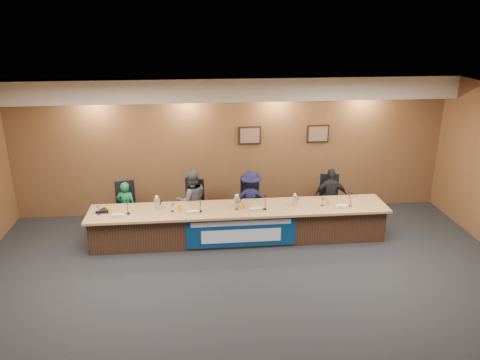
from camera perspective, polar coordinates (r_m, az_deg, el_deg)
The scene contains 39 objects.
floor at distance 7.88m, azimuth 1.68°, elevation -15.21°, with size 10.00×10.00×0.00m, color black.
ceiling at distance 6.59m, azimuth 1.95°, elevation 8.22°, with size 10.00×8.00×0.04m, color silver.
wall_back at distance 10.84m, azimuth -0.93°, elevation 4.16°, with size 10.00×0.04×3.20m, color brown.
soffit at distance 10.31m, azimuth -0.86°, elevation 11.03°, with size 10.00×0.50×0.50m, color beige.
dais_body at distance 9.78m, azimuth -0.10°, elevation -5.45°, with size 6.00×0.80×0.70m, color #3C2416.
dais_top at distance 9.58m, azimuth -0.07°, elevation -3.55°, with size 6.10×0.95×0.05m, color #A77747.
banner at distance 9.39m, azimuth 0.15°, elevation -6.36°, with size 2.20×0.02×0.65m, color navy.
banner_text_upper at distance 9.29m, azimuth 0.16°, elevation -5.29°, with size 2.00×0.01×0.10m, color silver.
banner_text_lower at distance 9.42m, azimuth 0.16°, elevation -6.83°, with size 1.60×0.01×0.28m, color silver.
wall_photo_left at distance 10.78m, azimuth 1.20°, elevation 5.46°, with size 0.52×0.04×0.42m, color black.
wall_photo_right at distance 11.08m, azimuth 9.48°, elevation 5.59°, with size 0.52×0.04×0.42m, color black.
panelist_a at distance 10.31m, azimuth -13.67°, elevation -3.27°, with size 0.42×0.28×1.16m, color #10532D.
panelist_b at distance 10.16m, azimuth -5.88°, elevation -2.48°, with size 0.67×0.52×1.37m, color #46454A.
panelist_c at distance 10.24m, azimuth 1.32°, elevation -2.40°, with size 0.84×0.48×1.30m, color black.
panelist_d at distance 10.60m, azimuth 10.99°, elevation -2.00°, with size 0.76×0.32×1.30m, color black.
office_chair_a at distance 10.44m, azimuth -13.56°, elevation -3.56°, with size 0.48×0.48×0.08m, color black.
office_chair_b at distance 10.33m, azimuth -5.84°, elevation -3.33°, with size 0.48×0.48×0.08m, color black.
office_chair_c at distance 10.40m, azimuth 1.24°, elevation -3.07°, with size 0.48×0.48×0.08m, color black.
office_chair_d at distance 10.75m, azimuth 10.78°, elevation -2.65°, with size 0.48×0.48×0.08m, color black.
nameplate_a at distance 9.41m, azimuth -14.71°, elevation -4.22°, with size 0.24×0.06×0.09m, color white.
microphone_a at distance 9.55m, azimuth -13.46°, elevation -3.98°, with size 0.07×0.07×0.02m, color black.
juice_glass_a at distance 9.62m, azimuth -15.60°, elevation -3.56°, with size 0.06×0.06×0.15m, color orange.
water_glass_a at distance 9.63m, azimuth -16.89°, elevation -3.58°, with size 0.08×0.08×0.18m, color silver.
nameplate_b at distance 9.29m, azimuth -5.70°, elevation -3.95°, with size 0.24×0.06×0.09m, color white.
microphone_b at distance 9.43m, azimuth -4.85°, elevation -3.79°, with size 0.07×0.07×0.02m, color black.
juice_glass_b at distance 9.43m, azimuth -7.42°, elevation -3.45°, with size 0.06×0.06×0.15m, color orange.
water_glass_b at distance 9.46m, azimuth -8.25°, elevation -3.33°, with size 0.08×0.08×0.18m, color silver.
nameplate_c at distance 9.39m, azimuth 2.06°, elevation -3.60°, with size 0.24×0.06×0.09m, color white.
microphone_c at distance 9.50m, azimuth 3.04°, elevation -3.55°, with size 0.07×0.07×0.02m, color black.
juice_glass_c at distance 9.49m, azimuth 0.42°, elevation -3.13°, with size 0.06×0.06×0.15m, color orange.
water_glass_c at distance 9.45m, azimuth -0.39°, elevation -3.11°, with size 0.08×0.08×0.18m, color silver.
nameplate_d at distance 9.74m, azimuth 12.48°, elevation -3.18°, with size 0.24×0.06×0.09m, color white.
microphone_d at distance 9.90m, azimuth 13.12°, elevation -3.08°, with size 0.07×0.07×0.02m, color black.
juice_glass_d at distance 9.85m, azimuth 10.58°, elevation -2.58°, with size 0.06×0.06×0.15m, color orange.
water_glass_d at distance 9.78m, azimuth 10.04°, elevation -2.63°, with size 0.08×0.08×0.18m, color silver.
carafe_left at distance 9.60m, azimuth -10.07°, elevation -2.87°, with size 0.12×0.12×0.24m, color silver.
carafe_mid at distance 9.54m, azimuth -0.41°, elevation -2.70°, with size 0.12×0.12×0.24m, color silver.
carafe_right at distance 9.70m, azimuth 6.68°, elevation -2.50°, with size 0.11×0.11×0.22m, color silver.
speakerphone at distance 9.75m, azimuth -16.36°, elevation -3.64°, with size 0.32×0.32×0.05m, color black.
Camera 1 is at (-0.86, -6.40, 4.52)m, focal length 35.00 mm.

